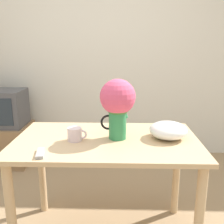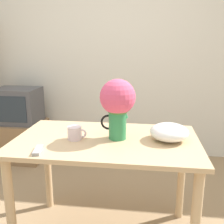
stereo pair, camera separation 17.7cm
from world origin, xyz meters
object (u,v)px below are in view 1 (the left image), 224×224
at_px(flower_vase, 118,102).
at_px(coffee_mug, 75,134).
at_px(white_bowl, 168,130).
at_px(tv_set, 2,108).

relative_size(flower_vase, coffee_mug, 3.14).
relative_size(flower_vase, white_bowl, 1.57).
bearing_deg(coffee_mug, flower_vase, 11.06).
bearing_deg(flower_vase, coffee_mug, -168.94).
xyz_separation_m(white_bowl, tv_set, (-1.74, 1.26, -0.16)).
bearing_deg(tv_set, coffee_mug, -50.29).
bearing_deg(white_bowl, flower_vase, -177.95).
xyz_separation_m(coffee_mug, white_bowl, (0.64, 0.07, 0.01)).
bearing_deg(coffee_mug, tv_set, 129.71).
relative_size(coffee_mug, white_bowl, 0.50).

